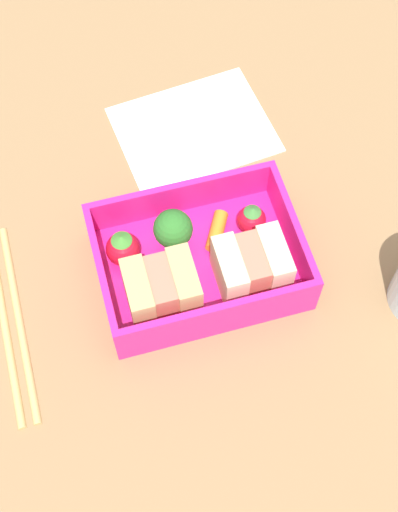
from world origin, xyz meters
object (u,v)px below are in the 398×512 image
object	(u,v)px
sandwich_left	(251,266)
carrot_stick_far_left	(217,231)
chopstick_pair	(11,321)
sandwich_center_left	(161,288)
strawberry_left	(252,219)
folded_napkin	(194,129)
broccoli_floret	(173,229)
strawberry_far_left	(123,248)

from	to	relation	value
sandwich_left	carrot_stick_far_left	xyz separation A→B (cm)	(1.58, -4.89, -1.56)
carrot_stick_far_left	chopstick_pair	distance (cm)	19.43
sandwich_center_left	chopstick_pair	distance (cm)	13.40
strawberry_left	folded_napkin	xyz separation A→B (cm)	(1.80, -12.86, -2.41)
carrot_stick_far_left	folded_napkin	world-z (taller)	carrot_stick_far_left
broccoli_floret	folded_napkin	distance (cm)	14.30
folded_napkin	strawberry_far_left	bearing A→B (deg)	52.58
carrot_stick_far_left	strawberry_left	bearing A→B (deg)	178.76
folded_napkin	chopstick_pair	bearing A→B (deg)	37.60
sandwich_left	folded_napkin	bearing A→B (deg)	-89.31
sandwich_center_left	folded_napkin	bearing A→B (deg)	-113.24
strawberry_left	sandwich_center_left	bearing A→B (deg)	27.17
chopstick_pair	broccoli_floret	bearing A→B (deg)	-168.71
strawberry_left	strawberry_far_left	world-z (taller)	strawberry_far_left
sandwich_left	chopstick_pair	world-z (taller)	sandwich_left
strawberry_left	carrot_stick_far_left	world-z (taller)	strawberry_left
sandwich_left	chopstick_pair	distance (cm)	21.03
sandwich_center_left	chopstick_pair	xyz separation A→B (cm)	(12.91, -1.89, -3.05)
broccoli_floret	strawberry_far_left	xyz separation A→B (cm)	(4.50, 0.07, -1.04)
sandwich_left	broccoli_floret	world-z (taller)	same
sandwich_left	strawberry_far_left	world-z (taller)	sandwich_left
folded_napkin	sandwich_left	bearing A→B (deg)	90.69
chopstick_pair	folded_napkin	xyz separation A→B (cm)	(-20.50, -15.79, -0.15)
carrot_stick_far_left	folded_napkin	bearing A→B (deg)	-96.09
sandwich_center_left	carrot_stick_far_left	size ratio (longest dim) A/B	1.56
sandwich_center_left	folded_napkin	xyz separation A→B (cm)	(-7.59, -17.68, -3.20)
sandwich_left	carrot_stick_far_left	bearing A→B (deg)	-72.09
sandwich_left	strawberry_left	xyz separation A→B (cm)	(-1.58, -4.82, -0.79)
sandwich_center_left	strawberry_left	xyz separation A→B (cm)	(-9.39, -4.82, -0.79)
strawberry_left	chopstick_pair	size ratio (longest dim) A/B	0.17
sandwich_left	strawberry_far_left	distance (cm)	11.15
strawberry_far_left	sandwich_center_left	bearing A→B (deg)	114.59
sandwich_left	folded_napkin	world-z (taller)	sandwich_left
sandwich_center_left	folded_napkin	size ratio (longest dim) A/B	0.39
broccoli_floret	chopstick_pair	world-z (taller)	broccoli_floret
strawberry_far_left	folded_napkin	world-z (taller)	strawberry_far_left
sandwich_left	folded_napkin	xyz separation A→B (cm)	(0.21, -17.68, -3.20)
chopstick_pair	carrot_stick_far_left	bearing A→B (deg)	-171.09
chopstick_pair	folded_napkin	bearing A→B (deg)	-142.40
sandwich_left	carrot_stick_far_left	size ratio (longest dim) A/B	1.56
sandwich_left	broccoli_floret	size ratio (longest dim) A/B	1.30
broccoli_floret	strawberry_far_left	world-z (taller)	broccoli_floret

